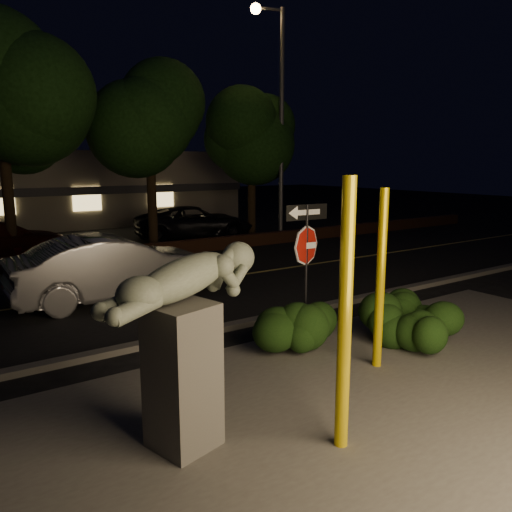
{
  "coord_description": "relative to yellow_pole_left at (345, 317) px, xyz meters",
  "views": [
    {
      "loc": [
        -5.1,
        -5.56,
        3.4
      ],
      "look_at": [
        0.28,
        2.35,
        1.6
      ],
      "focal_mm": 35.0,
      "sensor_mm": 36.0,
      "label": 1
    }
  ],
  "objects": [
    {
      "name": "tree_far_d",
      "position": [
        8.63,
        14.86,
        3.78
      ],
      "size": [
        4.4,
        4.4,
        7.42
      ],
      "color": "black",
      "rests_on": "ground"
    },
    {
      "name": "silver_sedan",
      "position": [
        -0.08,
        7.98,
        -0.81
      ],
      "size": [
        4.99,
        1.74,
        1.64
      ],
      "primitive_type": "imported",
      "rotation": [
        0.0,
        0.0,
        1.57
      ],
      "color": "#A4A4A9",
      "rests_on": "ground"
    },
    {
      "name": "ground",
      "position": [
        1.13,
        11.56,
        -1.63
      ],
      "size": [
        90.0,
        90.0,
        0.0
      ],
      "primitive_type": "plane",
      "color": "black",
      "rests_on": "ground"
    },
    {
      "name": "yellow_pole_left",
      "position": [
        0.0,
        0.0,
        0.0
      ],
      "size": [
        0.16,
        0.16,
        3.26
      ],
      "primitive_type": "cylinder",
      "color": "gold",
      "rests_on": "ground"
    },
    {
      "name": "patio",
      "position": [
        1.13,
        0.56,
        -1.62
      ],
      "size": [
        14.0,
        6.0,
        0.02
      ],
      "primitive_type": "cube",
      "color": "#4C4944",
      "rests_on": "ground"
    },
    {
      "name": "yellow_pole_right",
      "position": [
        2.19,
        1.43,
        -0.13
      ],
      "size": [
        0.15,
        0.15,
        3.01
      ],
      "primitive_type": "cylinder",
      "color": "#DEB907",
      "rests_on": "ground"
    },
    {
      "name": "tree_far_c",
      "position": [
        3.63,
        14.36,
        4.03
      ],
      "size": [
        4.8,
        4.8,
        7.84
      ],
      "color": "black",
      "rests_on": "ground"
    },
    {
      "name": "road",
      "position": [
        1.13,
        8.56,
        -1.63
      ],
      "size": [
        80.0,
        8.0,
        0.01
      ],
      "primitive_type": "cube",
      "color": "black",
      "rests_on": "ground"
    },
    {
      "name": "streetlight",
      "position": [
        8.89,
        13.35,
        4.09
      ],
      "size": [
        1.41,
        0.63,
        9.62
      ],
      "rotation": [
        0.0,
        0.0,
        -0.29
      ],
      "color": "#4F4F54",
      "rests_on": "ground"
    },
    {
      "name": "curb",
      "position": [
        1.13,
        4.46,
        -1.57
      ],
      "size": [
        80.0,
        0.25,
        0.12
      ],
      "primitive_type": "cube",
      "color": "#4C4944",
      "rests_on": "ground"
    },
    {
      "name": "parking_lot",
      "position": [
        1.13,
        18.56,
        -1.63
      ],
      "size": [
        40.0,
        12.0,
        0.01
      ],
      "primitive_type": "cube",
      "color": "black",
      "rests_on": "ground"
    },
    {
      "name": "building",
      "position": [
        1.13,
        26.55,
        0.37
      ],
      "size": [
        22.0,
        10.2,
        4.0
      ],
      "color": "slate",
      "rests_on": "ground"
    },
    {
      "name": "hedge_center",
      "position": [
        1.65,
        2.7,
        -1.15
      ],
      "size": [
        1.86,
        0.88,
        0.97
      ],
      "primitive_type": "ellipsoid",
      "rotation": [
        0.0,
        0.0,
        0.0
      ],
      "color": "black",
      "rests_on": "ground"
    },
    {
      "name": "parked_car_dark",
      "position": [
        6.29,
        16.02,
        -0.9
      ],
      "size": [
        5.7,
        3.57,
        1.47
      ],
      "primitive_type": "imported",
      "rotation": [
        0.0,
        0.0,
        1.34
      ],
      "color": "black",
      "rests_on": "ground"
    },
    {
      "name": "brick_wall",
      "position": [
        1.13,
        12.86,
        -1.38
      ],
      "size": [
        40.0,
        0.35,
        0.5
      ],
      "primitive_type": "cube",
      "color": "#4F2A19",
      "rests_on": "ground"
    },
    {
      "name": "sculpture",
      "position": [
        -1.53,
        1.08,
        -0.15
      ],
      "size": [
        2.25,
        1.11,
        2.41
      ],
      "rotation": [
        0.0,
        0.0,
        0.26
      ],
      "color": "#4C4944",
      "rests_on": "ground"
    },
    {
      "name": "hedge_far_right",
      "position": [
        3.51,
        1.44,
        -1.14
      ],
      "size": [
        1.66,
        1.38,
        0.99
      ],
      "primitive_type": "ellipsoid",
      "rotation": [
        0.0,
        0.0,
        0.4
      ],
      "color": "black",
      "rests_on": "ground"
    },
    {
      "name": "lane_marking",
      "position": [
        1.13,
        8.56,
        -1.61
      ],
      "size": [
        80.0,
        0.12,
        0.0
      ],
      "primitive_type": "cube",
      "color": "tan",
      "rests_on": "road"
    },
    {
      "name": "signpost",
      "position": [
        1.89,
        2.96,
        0.25
      ],
      "size": [
        0.9,
        0.12,
        2.65
      ],
      "rotation": [
        0.0,
        0.0,
        -0.08
      ],
      "color": "black",
      "rests_on": "ground"
    },
    {
      "name": "hedge_right",
      "position": [
        3.48,
        2.13,
        -1.07
      ],
      "size": [
        1.71,
        0.92,
        1.12
      ],
      "primitive_type": "ellipsoid",
      "rotation": [
        0.0,
        0.0,
        -0.0
      ],
      "color": "black",
      "rests_on": "ground"
    }
  ]
}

